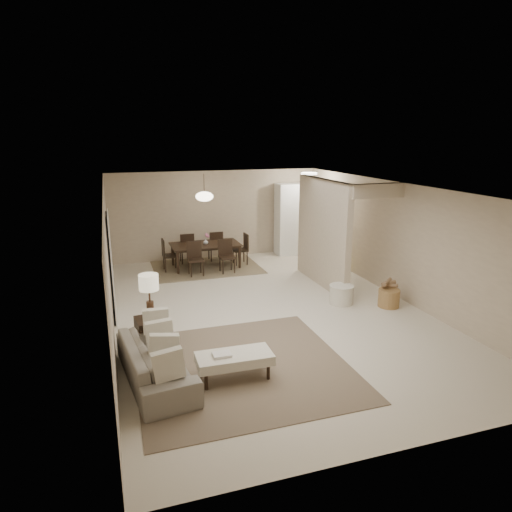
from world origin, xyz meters
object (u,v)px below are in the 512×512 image
object	(u,v)px
ottoman_bench	(234,359)
side_table	(152,333)
sofa	(156,362)
round_pouf	(341,295)
pantry_cabinet	(296,219)
dining_table	(206,256)
wicker_basket	(389,298)

from	to	relation	value
ottoman_bench	side_table	distance (m)	1.73
sofa	round_pouf	bearing A→B (deg)	-71.23
round_pouf	pantry_cabinet	bearing A→B (deg)	80.25
round_pouf	dining_table	xyz separation A→B (m)	(-2.15, 3.57, 0.12)
pantry_cabinet	side_table	distance (m)	7.05
pantry_cabinet	side_table	xyz separation A→B (m)	(-4.75, -5.16, -0.78)
wicker_basket	dining_table	size ratio (longest dim) A/B	0.24
pantry_cabinet	round_pouf	world-z (taller)	pantry_cabinet
ottoman_bench	wicker_basket	distance (m)	4.24
pantry_cabinet	ottoman_bench	distance (m)	7.55
ottoman_bench	dining_table	world-z (taller)	dining_table
pantry_cabinet	wicker_basket	world-z (taller)	pantry_cabinet
pantry_cabinet	side_table	bearing A→B (deg)	-132.65
side_table	sofa	bearing A→B (deg)	-92.65
round_pouf	side_table	bearing A→B (deg)	-167.29
ottoman_bench	round_pouf	xyz separation A→B (m)	(2.97, 2.29, -0.12)
pantry_cabinet	sofa	world-z (taller)	pantry_cabinet
sofa	side_table	size ratio (longest dim) A/B	3.76
round_pouf	dining_table	bearing A→B (deg)	121.07
round_pouf	wicker_basket	distance (m)	0.97
pantry_cabinet	wicker_basket	size ratio (longest dim) A/B	4.80
side_table	dining_table	distance (m)	4.85
round_pouf	wicker_basket	xyz separation A→B (m)	(0.86, -0.46, -0.01)
pantry_cabinet	wicker_basket	bearing A→B (deg)	-88.46
side_table	round_pouf	distance (m)	4.12
side_table	wicker_basket	bearing A→B (deg)	5.19
ottoman_bench	dining_table	xyz separation A→B (m)	(0.82, 5.86, 0.01)
pantry_cabinet	round_pouf	bearing A→B (deg)	-99.75
round_pouf	wicker_basket	world-z (taller)	round_pouf
sofa	dining_table	distance (m)	5.88
pantry_cabinet	dining_table	xyz separation A→B (m)	(-2.88, -0.68, -0.73)
ottoman_bench	round_pouf	world-z (taller)	round_pouf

